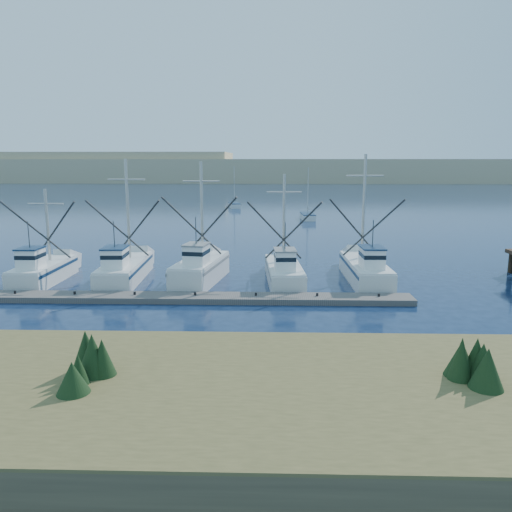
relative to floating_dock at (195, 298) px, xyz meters
The scene contains 7 objects.
ground 8.48m from the floating_dock, 43.56° to the right, with size 500.00×500.00×0.00m, color #0C1B36.
shore_bank 15.96m from the floating_dock, 96.68° to the right, with size 40.00×10.00×1.60m, color #4C422D.
floating_dock is the anchor object (origin of this frame).
dune_ridge 204.31m from the floating_dock, 88.28° to the left, with size 360.00×60.00×10.00m, color tan.
trawler_fleet 5.17m from the floating_dock, 85.97° to the left, with size 26.98×9.16×9.57m.
sailboat_near 48.38m from the floating_dock, 77.05° to the left, with size 2.18×5.73×8.10m.
sailboat_far 67.04m from the floating_dock, 91.87° to the left, with size 2.79×5.36×8.10m.
Camera 1 is at (-1.25, -25.71, 9.01)m, focal length 35.00 mm.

